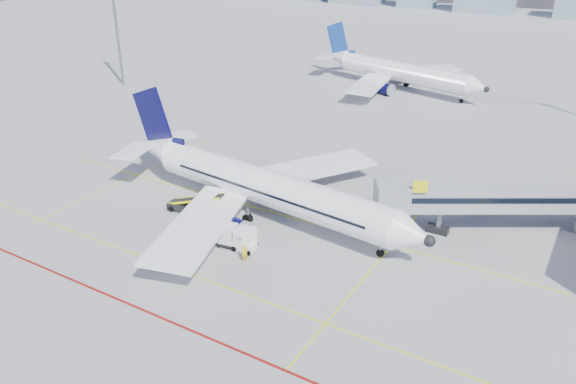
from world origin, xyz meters
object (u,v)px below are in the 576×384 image
Objects in this scene: main_aircraft at (258,185)px; belt_loader at (190,206)px; cargo_dolly at (236,236)px; ramp_worker at (245,253)px; baggage_tug at (243,244)px; second_aircraft at (397,72)px.

belt_loader is at bearing -142.65° from main_aircraft.
belt_loader is (-8.67, 3.56, -0.50)m from cargo_dolly.
main_aircraft is 5.86× the size of belt_loader.
ramp_worker is at bearing -45.98° from cargo_dolly.
belt_loader is (-9.59, 3.75, -0.03)m from baggage_tug.
cargo_dolly is at bearing -30.79° from belt_loader.
cargo_dolly is 2.45× the size of ramp_worker.
baggage_tug is at bearing 72.25° from ramp_worker.
baggage_tug is at bearing -19.23° from cargo_dolly.
cargo_dolly is at bearing 84.54° from ramp_worker.
ramp_worker is at bearing -34.44° from belt_loader.
belt_loader is at bearing 155.24° from baggage_tug.
belt_loader is at bearing -74.00° from second_aircraft.
belt_loader is (0.10, -61.66, -2.52)m from second_aircraft.
cargo_dolly is (-0.93, 0.19, 0.46)m from baggage_tug.
ramp_worker is (1.27, -1.54, 0.12)m from baggage_tug.
main_aircraft is 58.28m from second_aircraft.
second_aircraft is 21.72× the size of ramp_worker.
cargo_dolly is 0.62× the size of belt_loader.
main_aircraft reaches higher than cargo_dolly.
main_aircraft is 7.79m from belt_loader.
belt_loader is (-6.36, -3.74, -2.52)m from main_aircraft.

